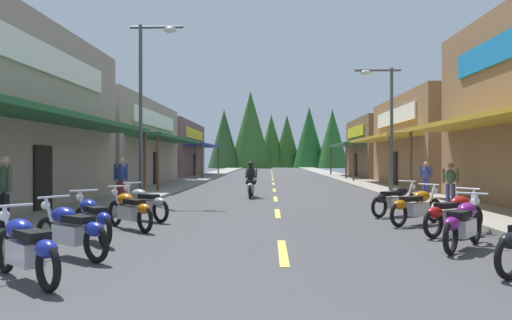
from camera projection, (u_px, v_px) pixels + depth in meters
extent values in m
cube|color=#424244|center=(273.00, 182.00, 35.08)|extent=(9.64, 98.40, 0.10)
cube|color=gray|center=(192.00, 180.00, 35.26)|extent=(2.49, 98.40, 0.12)
cube|color=gray|center=(355.00, 181.00, 34.90)|extent=(2.49, 98.40, 0.12)
cube|color=#E0C64C|center=(283.00, 252.00, 8.57)|extent=(0.16, 2.40, 0.01)
cube|color=#E0C64C|center=(278.00, 213.00, 14.60)|extent=(0.16, 2.40, 0.01)
cube|color=#E0C64C|center=(276.00, 199.00, 19.76)|extent=(0.16, 2.40, 0.01)
cube|color=#E0C64C|center=(274.00, 190.00, 25.16)|extent=(0.16, 2.40, 0.01)
cube|color=#E0C64C|center=(273.00, 184.00, 31.58)|extent=(0.16, 2.40, 0.01)
cube|color=#E0C64C|center=(273.00, 180.00, 37.71)|extent=(0.16, 2.40, 0.01)
cube|color=#E0C64C|center=(272.00, 177.00, 42.95)|extent=(0.16, 2.40, 0.01)
cube|color=#E0C64C|center=(272.00, 175.00, 48.61)|extent=(0.16, 2.40, 0.01)
cube|color=#E0C64C|center=(272.00, 173.00, 54.17)|extent=(0.16, 2.40, 0.01)
cube|color=#E0C64C|center=(272.00, 172.00, 59.80)|extent=(0.16, 2.40, 0.01)
cube|color=#E0C64C|center=(272.00, 170.00, 66.29)|extent=(0.16, 2.40, 0.01)
cube|color=#E0C64C|center=(271.00, 169.00, 71.91)|extent=(0.16, 2.40, 0.01)
cube|color=#236033|center=(70.00, 120.00, 14.61)|extent=(1.80, 12.59, 0.16)
cylinder|color=brown|center=(145.00, 165.00, 20.69)|extent=(0.14, 0.14, 2.82)
cube|color=white|center=(43.00, 57.00, 14.63)|extent=(0.10, 9.79, 0.90)
cube|color=black|center=(43.00, 179.00, 14.65)|extent=(0.08, 1.10, 2.10)
cube|color=gray|center=(89.00, 144.00, 29.30)|extent=(8.29, 13.92, 5.22)
cube|color=#236033|center=(170.00, 139.00, 29.15)|extent=(1.80, 12.52, 0.16)
cylinder|color=brown|center=(158.00, 164.00, 23.08)|extent=(0.14, 0.14, 2.82)
cylinder|color=brown|center=(196.00, 162.00, 35.19)|extent=(0.14, 0.14, 2.82)
cube|color=white|center=(156.00, 120.00, 29.17)|extent=(0.10, 9.74, 0.90)
cube|color=black|center=(156.00, 169.00, 29.18)|extent=(0.08, 1.10, 2.10)
cube|color=brown|center=(151.00, 149.00, 44.25)|extent=(8.08, 13.67, 5.06)
cube|color=navy|center=(204.00, 145.00, 44.11)|extent=(1.80, 12.30, 0.16)
cylinder|color=brown|center=(202.00, 162.00, 38.14)|extent=(0.14, 0.14, 2.82)
cylinder|color=brown|center=(218.00, 161.00, 50.04)|extent=(0.14, 0.14, 2.82)
cube|color=yellow|center=(195.00, 134.00, 44.13)|extent=(0.10, 9.57, 0.90)
cube|color=black|center=(195.00, 165.00, 44.14)|extent=(0.08, 1.10, 2.10)
cube|color=gold|center=(495.00, 118.00, 13.95)|extent=(1.80, 12.30, 0.16)
cylinder|color=brown|center=(411.00, 165.00, 19.93)|extent=(0.14, 0.14, 2.82)
cube|color=olive|center=(446.00, 142.00, 28.35)|extent=(6.07, 11.86, 5.41)
cube|color=gold|center=(380.00, 138.00, 28.46)|extent=(1.80, 10.67, 0.16)
cylinder|color=brown|center=(390.00, 164.00, 23.36)|extent=(0.14, 0.14, 2.82)
cylinder|color=brown|center=(353.00, 162.00, 33.62)|extent=(0.14, 0.14, 2.82)
cube|color=white|center=(394.00, 117.00, 28.43)|extent=(0.10, 8.30, 0.90)
cube|color=black|center=(395.00, 169.00, 28.44)|extent=(0.08, 1.10, 2.10)
cube|color=brown|center=(393.00, 148.00, 41.32)|extent=(6.52, 10.65, 5.16)
cube|color=#236033|center=(346.00, 145.00, 41.45)|extent=(1.80, 9.58, 0.16)
cylinder|color=brown|center=(346.00, 162.00, 36.88)|extent=(0.14, 0.14, 2.82)
cylinder|color=brown|center=(331.00, 161.00, 46.06)|extent=(0.14, 0.14, 2.82)
cube|color=yellow|center=(355.00, 132.00, 41.42)|extent=(0.10, 7.45, 0.90)
cube|color=black|center=(355.00, 166.00, 41.43)|extent=(0.08, 1.10, 2.10)
cylinder|color=#474C51|center=(141.00, 114.00, 18.20)|extent=(0.14, 0.14, 6.85)
cylinder|color=#474C51|center=(157.00, 27.00, 18.16)|extent=(2.05, 0.10, 0.10)
ellipsoid|color=silver|center=(170.00, 30.00, 18.15)|extent=(0.50, 0.30, 0.24)
cylinder|color=#474C51|center=(392.00, 132.00, 21.15)|extent=(0.14, 0.14, 5.75)
cylinder|color=#474C51|center=(378.00, 70.00, 21.16)|extent=(2.05, 0.10, 0.10)
ellipsoid|color=silver|center=(366.00, 73.00, 21.18)|extent=(0.50, 0.30, 0.24)
torus|color=black|center=(509.00, 257.00, 6.62)|extent=(0.59, 0.43, 0.64)
ellipsoid|color=black|center=(511.00, 241.00, 6.65)|extent=(0.50, 0.44, 0.24)
torus|color=black|center=(475.00, 227.00, 9.48)|extent=(0.48, 0.56, 0.64)
torus|color=black|center=(451.00, 237.00, 8.33)|extent=(0.48, 0.56, 0.64)
cube|color=silver|center=(464.00, 228.00, 8.90)|extent=(0.65, 0.72, 0.32)
ellipsoid|color=#721972|center=(467.00, 210.00, 9.06)|extent=(0.60, 0.64, 0.28)
cube|color=black|center=(460.00, 214.00, 8.71)|extent=(0.59, 0.64, 0.12)
ellipsoid|color=#721972|center=(452.00, 224.00, 8.37)|extent=(0.46, 0.49, 0.24)
cylinder|color=silver|center=(473.00, 212.00, 9.38)|extent=(0.28, 0.33, 0.71)
cylinder|color=silver|center=(472.00, 193.00, 9.28)|extent=(0.49, 0.40, 0.04)
sphere|color=white|center=(476.00, 201.00, 9.50)|extent=(0.16, 0.16, 0.16)
torus|color=black|center=(474.00, 219.00, 10.87)|extent=(0.58, 0.45, 0.64)
torus|color=black|center=(433.00, 224.00, 10.04)|extent=(0.58, 0.45, 0.64)
cube|color=silver|center=(454.00, 217.00, 10.46)|extent=(0.73, 0.63, 0.32)
ellipsoid|color=#A51414|center=(460.00, 202.00, 10.56)|extent=(0.64, 0.58, 0.28)
cube|color=black|center=(448.00, 205.00, 10.32)|extent=(0.65, 0.58, 0.12)
ellipsoid|color=#A51414|center=(435.00, 213.00, 10.07)|extent=(0.50, 0.45, 0.24)
cylinder|color=silver|center=(471.00, 205.00, 10.80)|extent=(0.34, 0.26, 0.71)
cylinder|color=silver|center=(468.00, 189.00, 10.73)|extent=(0.38, 0.51, 0.04)
sphere|color=white|center=(475.00, 196.00, 10.89)|extent=(0.16, 0.16, 0.16)
torus|color=black|center=(434.00, 210.00, 12.58)|extent=(0.57, 0.47, 0.64)
torus|color=black|center=(399.00, 214.00, 11.70)|extent=(0.57, 0.47, 0.64)
cube|color=silver|center=(417.00, 209.00, 12.14)|extent=(0.72, 0.65, 0.32)
ellipsoid|color=#BF660C|center=(422.00, 196.00, 12.26)|extent=(0.64, 0.60, 0.28)
cube|color=black|center=(411.00, 199.00, 11.99)|extent=(0.65, 0.59, 0.12)
ellipsoid|color=#BF660C|center=(400.00, 205.00, 11.73)|extent=(0.49, 0.46, 0.24)
cylinder|color=silver|center=(431.00, 198.00, 12.50)|extent=(0.33, 0.28, 0.71)
cylinder|color=silver|center=(429.00, 184.00, 12.43)|extent=(0.40, 0.50, 0.04)
sphere|color=white|center=(435.00, 190.00, 12.60)|extent=(0.16, 0.16, 0.16)
torus|color=black|center=(412.00, 204.00, 14.37)|extent=(0.57, 0.46, 0.64)
torus|color=black|center=(379.00, 207.00, 13.51)|extent=(0.57, 0.46, 0.64)
cube|color=silver|center=(396.00, 203.00, 13.94)|extent=(0.73, 0.64, 0.32)
ellipsoid|color=black|center=(401.00, 191.00, 14.05)|extent=(0.64, 0.59, 0.28)
cube|color=black|center=(391.00, 193.00, 13.80)|extent=(0.65, 0.58, 0.12)
ellipsoid|color=black|center=(380.00, 199.00, 13.54)|extent=(0.50, 0.46, 0.24)
cylinder|color=silver|center=(409.00, 193.00, 14.29)|extent=(0.33, 0.27, 0.71)
cylinder|color=silver|center=(407.00, 181.00, 14.22)|extent=(0.39, 0.50, 0.04)
sphere|color=white|center=(413.00, 186.00, 14.39)|extent=(0.16, 0.16, 0.16)
torus|color=black|center=(5.00, 251.00, 7.04)|extent=(0.55, 0.50, 0.64)
torus|color=black|center=(48.00, 267.00, 6.01)|extent=(0.55, 0.50, 0.64)
cube|color=silver|center=(25.00, 253.00, 6.52)|extent=(0.71, 0.67, 0.32)
ellipsoid|color=navy|center=(19.00, 228.00, 6.66)|extent=(0.63, 0.61, 0.28)
cube|color=black|center=(32.00, 235.00, 6.35)|extent=(0.63, 0.61, 0.12)
ellipsoid|color=navy|center=(46.00, 249.00, 6.04)|extent=(0.49, 0.47, 0.24)
cylinder|color=silver|center=(8.00, 230.00, 6.95)|extent=(0.32, 0.29, 0.71)
cylinder|color=silver|center=(11.00, 206.00, 6.86)|extent=(0.43, 0.48, 0.04)
sphere|color=white|center=(4.00, 216.00, 7.06)|extent=(0.16, 0.16, 0.16)
torus|color=black|center=(47.00, 235.00, 8.59)|extent=(0.58, 0.45, 0.64)
torus|color=black|center=(96.00, 244.00, 7.69)|extent=(0.58, 0.45, 0.64)
cube|color=silver|center=(70.00, 234.00, 8.14)|extent=(0.73, 0.63, 0.32)
ellipsoid|color=navy|center=(63.00, 215.00, 8.26)|extent=(0.64, 0.58, 0.28)
cube|color=black|center=(78.00, 219.00, 7.99)|extent=(0.65, 0.57, 0.12)
ellipsoid|color=navy|center=(94.00, 229.00, 7.72)|extent=(0.50, 0.45, 0.24)
cylinder|color=silver|center=(50.00, 217.00, 8.51)|extent=(0.34, 0.26, 0.71)
cylinder|color=silver|center=(54.00, 197.00, 8.44)|extent=(0.38, 0.51, 0.04)
sphere|color=white|center=(46.00, 205.00, 8.60)|extent=(0.16, 0.16, 0.16)
torus|color=black|center=(80.00, 222.00, 10.27)|extent=(0.48, 0.56, 0.64)
torus|color=black|center=(105.00, 230.00, 9.08)|extent=(0.48, 0.56, 0.64)
cube|color=silver|center=(92.00, 222.00, 9.68)|extent=(0.66, 0.72, 0.32)
ellipsoid|color=navy|center=(88.00, 206.00, 9.83)|extent=(0.60, 0.64, 0.28)
cube|color=black|center=(96.00, 210.00, 9.48)|extent=(0.60, 0.64, 0.12)
ellipsoid|color=navy|center=(104.00, 218.00, 9.12)|extent=(0.46, 0.49, 0.24)
cylinder|color=silver|center=(82.00, 207.00, 10.17)|extent=(0.28, 0.33, 0.71)
cylinder|color=silver|center=(84.00, 191.00, 10.07)|extent=(0.49, 0.41, 0.04)
sphere|color=white|center=(80.00, 198.00, 10.29)|extent=(0.16, 0.16, 0.16)
torus|color=black|center=(115.00, 213.00, 11.89)|extent=(0.52, 0.53, 0.64)
torus|color=black|center=(145.00, 219.00, 10.79)|extent=(0.52, 0.53, 0.64)
cube|color=silver|center=(129.00, 213.00, 11.34)|extent=(0.69, 0.70, 0.32)
ellipsoid|color=#BF660C|center=(125.00, 199.00, 11.48)|extent=(0.62, 0.62, 0.28)
cube|color=black|center=(134.00, 202.00, 11.15)|extent=(0.62, 0.63, 0.12)
ellipsoid|color=#BF660C|center=(144.00, 209.00, 10.82)|extent=(0.48, 0.48, 0.24)
cylinder|color=silver|center=(117.00, 201.00, 11.79)|extent=(0.30, 0.31, 0.71)
cylinder|color=silver|center=(120.00, 186.00, 11.70)|extent=(0.46, 0.45, 0.04)
sphere|color=white|center=(114.00, 192.00, 11.91)|extent=(0.16, 0.16, 0.16)
torus|color=black|center=(127.00, 207.00, 13.41)|extent=(0.56, 0.48, 0.64)
torus|color=black|center=(160.00, 211.00, 12.44)|extent=(0.56, 0.48, 0.64)
cube|color=silver|center=(143.00, 206.00, 12.92)|extent=(0.72, 0.66, 0.32)
ellipsoid|color=#99999E|center=(139.00, 194.00, 13.05)|extent=(0.64, 0.60, 0.28)
cube|color=black|center=(149.00, 196.00, 12.76)|extent=(0.64, 0.59, 0.12)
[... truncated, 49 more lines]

